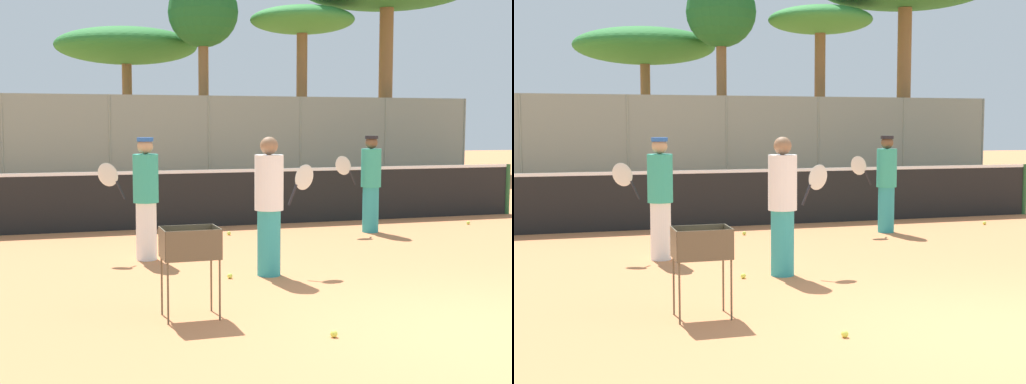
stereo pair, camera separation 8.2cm
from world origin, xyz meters
The scene contains 14 objects.
ground_plane centered at (0.00, 0.00, 0.00)m, with size 80.00×80.00×0.00m, color #D37F4C.
tennis_net centered at (0.00, 7.55, 0.56)m, with size 11.31×0.10×1.07m.
back_fence centered at (0.00, 18.72, 1.45)m, with size 23.72×0.08×2.90m.
tree_1 centered at (-0.45, 24.12, 5.02)m, with size 5.73×5.73×5.78m.
tree_3 centered at (2.07, 21.17, 5.97)m, with size 2.64×2.64×7.44m.
tree_4 centered at (5.90, 20.83, 5.74)m, with size 4.03×4.03×6.42m.
player_white_outfit centered at (1.65, 6.05, 0.89)m, with size 0.91×0.35×1.71m.
player_red_cap centered at (-2.54, 4.61, 0.90)m, with size 0.87×0.45×1.73m.
player_yellow_shirt centered at (-1.19, 3.11, 0.90)m, with size 0.90×0.39×1.76m.
ball_cart centered at (-2.55, 1.45, 0.67)m, with size 0.56×0.41×0.90m.
tennis_ball_0 centered at (-1.46, 0.42, 0.03)m, with size 0.07×0.07×0.07m, color #D1E54C.
tennis_ball_1 centered at (3.88, 6.38, 0.03)m, with size 0.07×0.07×0.07m, color #D1E54C.
tennis_ball_2 centered at (-0.84, 6.45, 0.03)m, with size 0.07×0.07×0.07m, color #D1E54C.
tennis_ball_4 centered at (-1.72, 3.07, 0.03)m, with size 0.07×0.07×0.07m, color #D1E54C.
Camera 2 is at (-3.88, -5.39, 1.91)m, focal length 50.00 mm.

